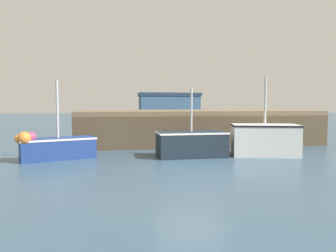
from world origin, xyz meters
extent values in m
cube|color=#334C60|center=(0.00, 0.00, -0.05)|extent=(120.00, 160.00, 0.10)
cube|color=brown|center=(2.15, 8.02, 1.82)|extent=(13.84, 6.09, 0.25)
cube|color=#4E402E|center=(2.15, 5.10, 0.85)|extent=(13.84, 0.24, 1.69)
cylinder|color=#4E402E|center=(-4.37, 5.22, 0.85)|extent=(0.39, 0.39, 1.69)
cylinder|color=#4E402E|center=(2.15, 5.22, 0.85)|extent=(0.39, 0.39, 1.69)
cylinder|color=#4E402E|center=(8.67, 5.22, 0.85)|extent=(0.39, 0.39, 1.69)
cylinder|color=#4E402E|center=(-2.00, 10.82, 0.85)|extent=(0.39, 0.39, 1.69)
cylinder|color=#4E402E|center=(6.30, 10.82, 0.85)|extent=(0.39, 0.39, 1.69)
cylinder|color=#4E402E|center=(-1.11, 5.22, 0.85)|extent=(6.56, 0.19, 1.54)
cube|color=navy|center=(-5.07, 2.81, 0.45)|extent=(3.15, 1.99, 0.90)
cube|color=silver|center=(-5.07, 2.81, 0.85)|extent=(3.22, 2.03, 0.08)
cylinder|color=#B7B7BC|center=(-5.07, 2.81, 2.10)|extent=(0.11, 0.11, 2.40)
sphere|color=orange|center=(-6.20, 2.00, 0.99)|extent=(0.52, 0.52, 0.52)
sphere|color=#DB3866|center=(-6.09, 2.53, 0.97)|extent=(0.43, 0.43, 0.43)
sphere|color=#DB3866|center=(-6.56, 2.85, 0.94)|extent=(0.33, 0.33, 0.33)
sphere|color=orange|center=(-6.49, 2.40, 0.93)|extent=(0.36, 0.36, 0.36)
cube|color=#19232D|center=(0.61, 2.52, 0.56)|extent=(2.99, 1.55, 1.11)
cube|color=silver|center=(0.61, 2.52, 1.06)|extent=(3.05, 1.58, 0.08)
cylinder|color=#B7B7BC|center=(0.61, 2.52, 2.07)|extent=(0.09, 0.09, 1.93)
cube|color=silver|center=(3.92, 2.22, 0.70)|extent=(3.13, 2.16, 1.41)
cube|color=black|center=(3.92, 2.22, 1.36)|extent=(3.20, 2.21, 0.08)
cylinder|color=#B7B7BC|center=(3.92, 2.22, 2.47)|extent=(0.11, 0.11, 2.12)
cube|color=white|center=(5.07, 3.77, 0.15)|extent=(1.82, 0.89, 0.29)
cube|color=#7F6647|center=(5.07, 3.77, 0.31)|extent=(0.16, 0.65, 0.04)
cube|color=#385675|center=(5.51, 36.35, 1.77)|extent=(8.74, 4.00, 3.54)
cube|color=#213446|center=(5.51, 36.35, 3.79)|extent=(9.09, 4.16, 0.50)
camera|label=1|loc=(-2.78, -11.21, 2.29)|focal=34.39mm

